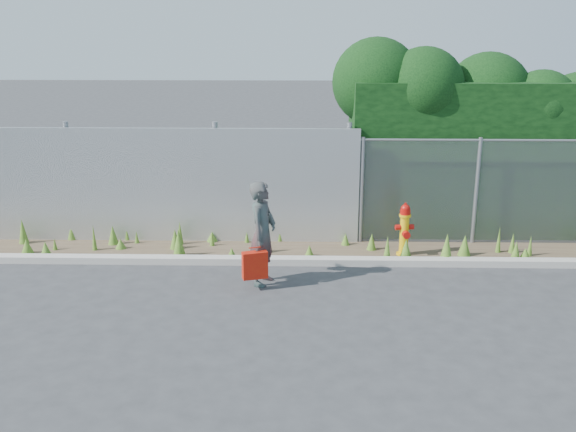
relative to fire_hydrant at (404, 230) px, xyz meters
The scene contains 10 objects.
ground 2.92m from the fire_hydrant, 127.97° to the right, with size 80.00×80.00×0.00m, color #343537.
curb 1.88m from the fire_hydrant, 165.08° to the right, with size 16.00×0.22×0.12m, color #AEA69D.
weed_strip 1.80m from the fire_hydrant, behind, with size 16.00×1.29×0.53m.
corrugated_fence 5.11m from the fire_hydrant, behind, with size 8.50×0.21×2.30m.
chainlink_fence 2.64m from the fire_hydrant, 16.38° to the left, with size 6.50×0.07×2.05m.
hedge 3.33m from the fire_hydrant, 36.33° to the left, with size 7.69×1.95×3.81m.
fire_hydrant is the anchor object (origin of this frame).
woman 2.83m from the fire_hydrant, 151.71° to the right, with size 0.62×0.41×1.69m, color #0F635D.
red_tote_bag 3.04m from the fire_hydrant, 147.90° to the right, with size 0.40×0.15×0.52m.
black_shoulder_bag 2.76m from the fire_hydrant, 156.66° to the right, with size 0.23×0.10×0.18m.
Camera 1 is at (-0.07, -8.73, 4.04)m, focal length 40.00 mm.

